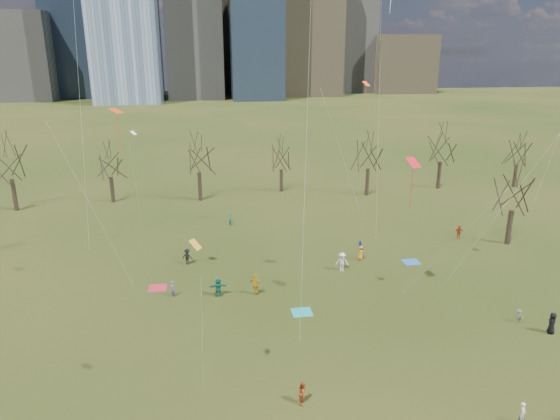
{
  "coord_description": "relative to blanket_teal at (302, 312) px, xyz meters",
  "views": [
    {
      "loc": [
        -6.26,
        -28.31,
        19.96
      ],
      "look_at": [
        0.0,
        12.0,
        7.0
      ],
      "focal_mm": 32.0,
      "sensor_mm": 36.0,
      "label": 1
    }
  ],
  "objects": [
    {
      "name": "ground",
      "position": [
        -0.95,
        -6.64,
        -0.01
      ],
      "size": [
        500.0,
        500.0,
        0.0
      ],
      "primitive_type": "plane",
      "color": "black",
      "rests_on": "ground"
    },
    {
      "name": "downtown_skyline",
      "position": [
        -3.38,
        204.01,
        38.99
      ],
      "size": [
        212.5,
        78.0,
        118.0
      ],
      "color": "slate",
      "rests_on": "ground"
    },
    {
      "name": "bare_tree_row",
      "position": [
        -1.04,
        30.59,
        6.1
      ],
      "size": [
        113.04,
        29.8,
        9.5
      ],
      "color": "black",
      "rests_on": "ground"
    },
    {
      "name": "blanket_teal",
      "position": [
        0.0,
        0.0,
        0.0
      ],
      "size": [
        1.6,
        1.5,
        0.03
      ],
      "primitive_type": "cube",
      "color": "teal",
      "rests_on": "ground"
    },
    {
      "name": "blanket_navy",
      "position": [
        12.7,
        8.17,
        0.0
      ],
      "size": [
        1.6,
        1.5,
        0.03
      ],
      "primitive_type": "cube",
      "color": "#255FAE",
      "rests_on": "ground"
    },
    {
      "name": "blanket_crimson",
      "position": [
        -11.8,
        6.23,
        0.0
      ],
      "size": [
        1.6,
        1.5,
        0.03
      ],
      "primitive_type": "cube",
      "color": "#B02333",
      "rests_on": "ground"
    },
    {
      "name": "person_1",
      "position": [
        9.71,
        -14.25,
        0.7
      ],
      "size": [
        0.59,
        0.62,
        1.43
      ],
      "primitive_type": "imported",
      "rotation": [
        0.0,
        0.0,
        0.92
      ],
      "color": "silver",
      "rests_on": "ground"
    },
    {
      "name": "person_2",
      "position": [
        -2.03,
        -10.63,
        0.72
      ],
      "size": [
        0.8,
        0.88,
        1.47
      ],
      "primitive_type": "imported",
      "rotation": [
        0.0,
        0.0,
        1.16
      ],
      "color": "#AD4118",
      "rests_on": "ground"
    },
    {
      "name": "person_3",
      "position": [
        16.24,
        -4.01,
        0.52
      ],
      "size": [
        0.74,
        0.78,
        1.07
      ],
      "primitive_type": "imported",
      "rotation": [
        0.0,
        0.0,
        2.26
      ],
      "color": "#5A5A5E",
      "rests_on": "ground"
    },
    {
      "name": "person_4",
      "position": [
        -3.34,
        3.65,
        0.93
      ],
      "size": [
        1.19,
        0.93,
        1.88
      ],
      "primitive_type": "imported",
      "rotation": [
        0.0,
        0.0,
        2.64
      ],
      "color": "gold",
      "rests_on": "ground"
    },
    {
      "name": "person_5",
      "position": [
        -6.51,
        3.85,
        0.83
      ],
      "size": [
        1.59,
        0.58,
        1.69
      ],
      "primitive_type": "imported",
      "rotation": [
        0.0,
        0.0,
        3.2
      ],
      "color": "#166555",
      "rests_on": "ground"
    },
    {
      "name": "person_6",
      "position": [
        17.67,
        -5.86,
        0.82
      ],
      "size": [
        0.9,
        0.98,
        1.68
      ],
      "primitive_type": "imported",
      "rotation": [
        0.0,
        0.0,
        4.12
      ],
      "color": "black",
      "rests_on": "ground"
    },
    {
      "name": "person_7",
      "position": [
        -10.41,
        4.37,
        0.72
      ],
      "size": [
        0.51,
        0.62,
        1.46
      ],
      "primitive_type": "imported",
      "rotation": [
        0.0,
        0.0,
        4.37
      ],
      "color": "#73468D",
      "rests_on": "ground"
    },
    {
      "name": "person_8",
      "position": [
        8.52,
        11.75,
        0.56
      ],
      "size": [
        0.58,
        0.66,
        1.15
      ],
      "primitive_type": "imported",
      "rotation": [
        0.0,
        0.0,
        4.99
      ],
      "color": "#232A98",
      "rests_on": "ground"
    },
    {
      "name": "person_9",
      "position": [
        5.33,
        7.3,
        0.9
      ],
      "size": [
        1.34,
        1.01,
        1.83
      ],
      "primitive_type": "imported",
      "rotation": [
        0.0,
        0.0,
        5.98
      ],
      "color": "silver",
      "rests_on": "ground"
    },
    {
      "name": "person_10",
      "position": [
        20.55,
        13.62,
        0.77
      ],
      "size": [
        0.94,
        0.46,
        1.56
      ],
      "primitive_type": "imported",
      "rotation": [
        0.0,
        0.0,
        6.2
      ],
      "color": "#9F2F16",
      "rests_on": "ground"
    },
    {
      "name": "person_12",
      "position": [
        7.9,
        9.55,
        0.73
      ],
      "size": [
        0.48,
        0.73,
        1.49
      ],
      "primitive_type": "imported",
      "rotation": [
        0.0,
        0.0,
        1.57
      ],
      "color": "orange",
      "rests_on": "ground"
    },
    {
      "name": "person_13",
      "position": [
        -4.42,
        21.99,
        0.79
      ],
      "size": [
        0.55,
        0.68,
        1.61
      ],
      "primitive_type": "imported",
      "rotation": [
        0.0,
        0.0,
        1.89
      ],
      "color": "#176A4B",
      "rests_on": "ground"
    },
    {
      "name": "person_15",
      "position": [
        -9.27,
        11.1,
        0.79
      ],
      "size": [
        1.18,
        0.91,
        1.61
      ],
      "primitive_type": "imported",
      "rotation": [
        0.0,
        0.0,
        2.81
      ],
      "color": "black",
      "rests_on": "ground"
    },
    {
      "name": "kites_airborne",
      "position": [
        0.51,
        7.44,
        12.88
      ],
      "size": [
        76.6,
        35.83,
        27.69
      ],
      "color": "#E83F13",
      "rests_on": "ground"
    }
  ]
}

